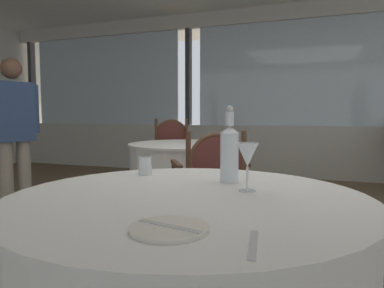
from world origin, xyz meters
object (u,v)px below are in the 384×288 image
at_px(side_plate, 169,228).
at_px(wine_glass, 248,156).
at_px(dining_chair_1_0, 173,150).
at_px(water_bottle, 229,152).
at_px(water_tumbler, 145,166).
at_px(dining_chair_1_1, 212,183).
at_px(diner_person_1, 14,129).

height_order(side_plate, wine_glass, wine_glass).
xyz_separation_m(side_plate, dining_chair_1_0, (-1.47, 3.42, -0.18)).
bearing_deg(water_bottle, side_plate, -88.22).
relative_size(side_plate, wine_glass, 1.11).
height_order(water_bottle, water_tumbler, water_bottle).
bearing_deg(side_plate, water_bottle, 91.78).
bearing_deg(wine_glass, dining_chair_1_1, 113.08).
xyz_separation_m(dining_chair_1_1, diner_person_1, (-2.12, 0.22, 0.36)).
relative_size(water_tumbler, dining_chair_1_1, 0.09).
bearing_deg(wine_glass, water_tumbler, 158.91).
xyz_separation_m(dining_chair_1_0, dining_chair_1_1, (1.06, -1.73, -0.04)).
xyz_separation_m(water_bottle, diner_person_1, (-2.50, 1.22, 0.02)).
distance_m(water_tumbler, diner_person_1, 2.38).
relative_size(water_tumbler, diner_person_1, 0.05).
relative_size(water_bottle, wine_glass, 1.78).
xyz_separation_m(side_plate, water_bottle, (-0.02, 0.69, 0.13)).
height_order(dining_chair_1_0, diner_person_1, diner_person_1).
relative_size(wine_glass, diner_person_1, 0.12).
xyz_separation_m(wine_glass, dining_chair_1_1, (-0.49, 1.16, -0.35)).
xyz_separation_m(wine_glass, diner_person_1, (-2.61, 1.38, 0.01)).
height_order(side_plate, diner_person_1, diner_person_1).
height_order(dining_chair_1_1, diner_person_1, diner_person_1).
bearing_deg(water_tumbler, dining_chair_1_1, 86.98).
bearing_deg(water_bottle, diner_person_1, 154.03).
height_order(water_tumbler, dining_chair_1_1, dining_chair_1_1).
xyz_separation_m(side_plate, wine_glass, (0.09, 0.53, 0.13)).
distance_m(water_bottle, water_tumbler, 0.44).
bearing_deg(diner_person_1, wine_glass, -9.98).
height_order(water_bottle, wine_glass, water_bottle).
relative_size(side_plate, water_bottle, 0.63).
distance_m(water_tumbler, dining_chair_1_1, 0.98).
xyz_separation_m(water_bottle, water_tumbler, (-0.43, 0.04, -0.09)).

